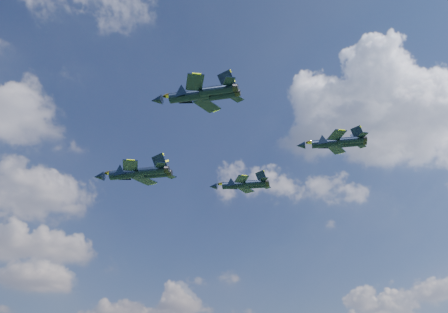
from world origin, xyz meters
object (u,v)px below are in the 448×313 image
jet_lead (125,174)px  jet_slot (325,143)px  jet_left (186,96)px  jet_right (234,185)px

jet_lead → jet_slot: 40.83m
jet_lead → jet_slot: (29.35, -28.30, 2.24)m
jet_lead → jet_left: size_ratio=1.14×
jet_left → jet_slot: size_ratio=1.11×
jet_slot → jet_lead: bearing=87.3°
jet_left → jet_right: jet_left is taller
jet_left → jet_slot: 29.64m
jet_lead → jet_slot: jet_slot is taller
jet_lead → jet_right: 25.40m
jet_right → jet_slot: jet_slot is taller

